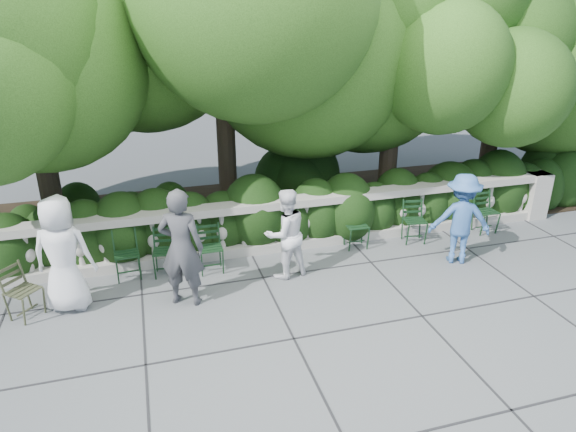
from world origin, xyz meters
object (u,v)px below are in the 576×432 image
object	(u,v)px
chair_f	(415,245)
chair_weathered	(36,319)
chair_d	(358,250)
chair_e	(488,235)
person_businessman	(63,254)
chair_b	(167,279)
person_older_blue	(461,219)
chair_a	(213,275)
person_woman_grey	(181,248)
person_casual_man	(285,234)
chair_c	(130,282)

from	to	relation	value
chair_f	chair_weathered	size ratio (longest dim) A/B	1.00
chair_f	chair_d	bearing A→B (deg)	-174.44
chair_e	person_businessman	world-z (taller)	person_businessman
chair_b	person_businessman	world-z (taller)	person_businessman
person_businessman	person_older_blue	world-z (taller)	person_businessman
chair_weathered	chair_a	bearing A→B (deg)	-37.04
chair_f	person_older_blue	distance (m)	1.20
chair_e	person_businessman	distance (m)	7.88
chair_d	person_woman_grey	bearing A→B (deg)	-161.68
chair_weathered	person_casual_man	xyz separation A→B (m)	(3.92, 0.25, 0.78)
chair_c	person_casual_man	bearing A→B (deg)	-14.87
chair_d	person_casual_man	world-z (taller)	person_casual_man
chair_a	chair_weathered	distance (m)	2.78
chair_a	chair_c	distance (m)	1.38
chair_b	chair_a	bearing A→B (deg)	0.49
chair_a	person_woman_grey	world-z (taller)	person_woman_grey
chair_a	chair_c	xyz separation A→B (m)	(-1.37, 0.16, 0.00)
chair_e	chair_d	bearing A→B (deg)	177.97
chair_d	chair_weathered	world-z (taller)	same
chair_weathered	person_casual_man	size ratio (longest dim) A/B	0.54
chair_e	person_casual_man	xyz separation A→B (m)	(-4.38, -0.46, 0.78)
chair_f	person_older_blue	size ratio (longest dim) A/B	0.51
chair_d	person_older_blue	distance (m)	1.94
chair_a	person_woman_grey	xyz separation A→B (m)	(-0.53, -0.73, 0.94)
person_businessman	person_woman_grey	size ratio (longest dim) A/B	0.97
chair_e	person_casual_man	bearing A→B (deg)	-174.51
chair_d	chair_weathered	xyz separation A→B (m)	(-5.50, -0.78, 0.00)
chair_f	person_casual_man	size ratio (longest dim) A/B	0.54
chair_d	chair_e	xyz separation A→B (m)	(2.80, -0.08, 0.00)
chair_c	chair_e	distance (m)	6.95
chair_c	chair_f	distance (m)	5.31
chair_e	person_older_blue	world-z (taller)	person_older_blue
person_businessman	chair_b	bearing A→B (deg)	-146.78
chair_weathered	person_businessman	size ratio (longest dim) A/B	0.46
chair_a	chair_weathered	xyz separation A→B (m)	(-2.72, -0.59, 0.00)
chair_e	person_woman_grey	xyz separation A→B (m)	(-6.12, -0.85, 0.94)
person_businessman	person_woman_grey	bearing A→B (deg)	-176.66
chair_a	person_casual_man	world-z (taller)	person_casual_man
chair_b	chair_f	bearing A→B (deg)	7.65
person_casual_man	chair_weathered	bearing A→B (deg)	-10.14
chair_d	person_businessman	world-z (taller)	person_businessman
chair_c	chair_a	bearing A→B (deg)	-10.47
person_businessman	person_older_blue	xyz separation A→B (m)	(6.53, -0.30, -0.08)
chair_e	person_woman_grey	bearing A→B (deg)	-172.61
chair_f	person_woman_grey	xyz separation A→B (m)	(-4.47, -0.83, 0.94)
chair_a	person_woman_grey	size ratio (longest dim) A/B	0.45
chair_b	chair_weathered	world-z (taller)	same
chair_weathered	chair_f	bearing A→B (deg)	-43.41
chair_b	person_older_blue	distance (m)	5.20
chair_e	person_casual_man	distance (m)	4.48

